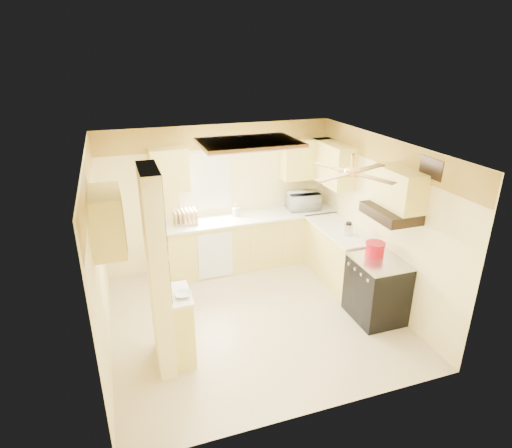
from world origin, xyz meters
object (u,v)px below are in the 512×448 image
object	(u,v)px
stove	(377,289)
kettle	(348,229)
microwave	(303,201)
dutch_oven	(375,249)
bowl	(183,294)

from	to	relation	value
stove	kettle	distance (m)	1.06
microwave	dutch_oven	distance (m)	2.00
microwave	kettle	size ratio (longest dim) A/B	2.69
microwave	dutch_oven	world-z (taller)	microwave
dutch_oven	bowl	bearing A→B (deg)	-174.45
stove	microwave	distance (m)	2.28
stove	bowl	world-z (taller)	bowl
stove	microwave	size ratio (longest dim) A/B	1.63
stove	dutch_oven	xyz separation A→B (m)	(0.03, 0.19, 0.55)
microwave	bowl	xyz separation A→B (m)	(-2.58, -2.26, -0.13)
microwave	bowl	bearing A→B (deg)	47.22
kettle	bowl	bearing A→B (deg)	-160.73
stove	dutch_oven	size ratio (longest dim) A/B	3.24
dutch_oven	kettle	xyz separation A→B (m)	(-0.03, 0.69, 0.03)
bowl	dutch_oven	world-z (taller)	dutch_oven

